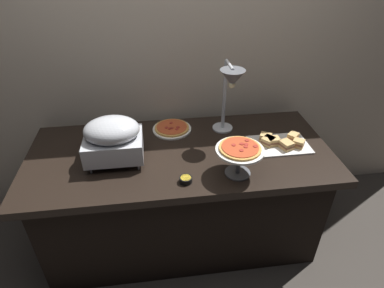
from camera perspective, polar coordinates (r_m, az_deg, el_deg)
The scene contains 9 objects.
ground_plane at distance 2.53m, azimuth -1.72°, elevation -15.58°, with size 8.00×8.00×0.00m, color #38332D.
back_wall at distance 2.27m, azimuth -3.65°, elevation 15.19°, with size 4.40×0.04×2.40m, color #B7A893.
buffet_table at distance 2.25m, azimuth -1.89°, elevation -9.17°, with size 1.90×0.84×0.76m.
chafing_dish at distance 1.91m, azimuth -13.88°, elevation 1.04°, with size 0.33×0.27×0.28m.
heat_lamp at distance 1.97m, azimuth 6.85°, elevation 10.44°, with size 0.15×0.31×0.50m.
pizza_plate_front at distance 2.23m, azimuth -3.59°, elevation 2.80°, with size 0.27×0.27×0.03m.
pizza_plate_center at distance 1.77m, azimuth 8.47°, elevation -1.38°, with size 0.27×0.27×0.19m.
sandwich_platter at distance 2.13m, azimuth 15.26°, elevation 0.26°, with size 0.37×0.25×0.06m.
sauce_cup_near at distance 1.77m, azimuth -1.02°, elevation -6.30°, with size 0.07×0.07×0.03m.
Camera 1 is at (-0.15, -1.65, 1.92)m, focal length 30.02 mm.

